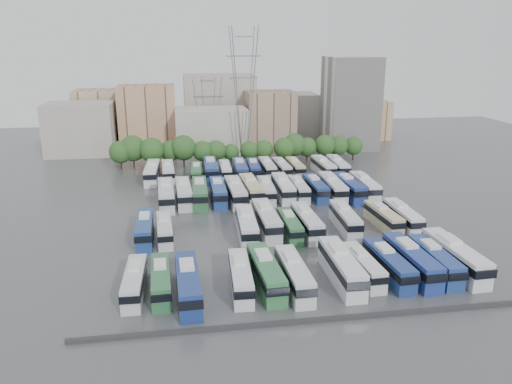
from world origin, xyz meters
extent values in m
plane|color=#424447|center=(0.00, 0.00, 0.00)|extent=(220.00, 220.00, 0.00)
cube|color=#2D2D30|center=(0.00, -33.00, 0.25)|extent=(56.00, 0.50, 0.50)
cylinder|color=black|center=(-29.53, 42.02, 1.15)|extent=(0.36, 0.36, 2.31)
sphere|color=#234C1E|center=(-29.53, 42.02, 4.28)|extent=(5.53, 5.53, 5.53)
cylinder|color=black|center=(-26.57, 42.75, 1.33)|extent=(0.36, 0.36, 2.66)
sphere|color=#234C1E|center=(-26.57, 42.75, 4.94)|extent=(6.38, 6.38, 6.38)
cylinder|color=black|center=(-21.97, 41.25, 1.26)|extent=(0.36, 0.36, 2.53)
sphere|color=#234C1E|center=(-21.97, 41.25, 4.69)|extent=(6.06, 6.06, 6.06)
cylinder|color=black|center=(-17.52, 42.83, 1.08)|extent=(0.36, 0.36, 2.16)
sphere|color=#234C1E|center=(-17.52, 42.83, 4.01)|extent=(5.18, 5.18, 5.18)
cylinder|color=black|center=(-14.28, 41.82, 1.31)|extent=(0.36, 0.36, 2.62)
sphere|color=#234C1E|center=(-14.28, 41.82, 4.86)|extent=(6.28, 6.28, 6.28)
cylinder|color=black|center=(-9.60, 41.32, 1.07)|extent=(0.36, 0.36, 2.15)
sphere|color=#234C1E|center=(-9.60, 41.32, 3.99)|extent=(5.16, 5.16, 5.16)
cylinder|color=black|center=(-6.22, 41.60, 1.07)|extent=(0.36, 0.36, 2.15)
sphere|color=#234C1E|center=(-6.22, 41.60, 3.99)|extent=(5.15, 5.15, 5.15)
cylinder|color=black|center=(-2.40, 42.19, 0.88)|extent=(0.36, 0.36, 1.76)
sphere|color=#234C1E|center=(-2.40, 42.19, 3.27)|extent=(4.23, 4.23, 4.23)
cylinder|color=black|center=(2.25, 41.90, 0.99)|extent=(0.36, 0.36, 1.98)
sphere|color=#234C1E|center=(2.25, 41.90, 3.69)|extent=(4.76, 4.76, 4.76)
cylinder|color=black|center=(5.90, 41.74, 1.01)|extent=(0.36, 0.36, 2.02)
sphere|color=#234C1E|center=(5.90, 41.74, 3.75)|extent=(4.84, 4.84, 4.84)
cylinder|color=black|center=(11.10, 41.17, 1.11)|extent=(0.36, 0.36, 2.21)
sphere|color=#234C1E|center=(11.10, 41.17, 4.11)|extent=(5.31, 5.31, 5.31)
cylinder|color=black|center=(14.14, 42.82, 1.22)|extent=(0.36, 0.36, 2.44)
sphere|color=#234C1E|center=(14.14, 42.82, 4.53)|extent=(5.86, 5.86, 5.86)
cylinder|color=black|center=(17.46, 42.52, 1.04)|extent=(0.36, 0.36, 2.09)
sphere|color=#234C1E|center=(17.46, 42.52, 3.88)|extent=(5.01, 5.01, 5.01)
cylinder|color=black|center=(22.22, 42.59, 1.14)|extent=(0.36, 0.36, 2.27)
sphere|color=#234C1E|center=(22.22, 42.59, 4.22)|extent=(5.46, 5.46, 5.46)
cylinder|color=black|center=(26.02, 42.84, 1.07)|extent=(0.36, 0.36, 2.15)
sphere|color=#234C1E|center=(26.02, 42.84, 3.99)|extent=(5.15, 5.15, 5.15)
cylinder|color=black|center=(30.09, 42.75, 1.01)|extent=(0.36, 0.36, 2.02)
sphere|color=#234C1E|center=(30.09, 42.75, 3.76)|extent=(4.85, 4.85, 4.85)
cube|color=#9E998E|center=(-42.00, 62.00, 7.00)|extent=(18.00, 14.00, 14.00)
cube|color=tan|center=(-24.00, 68.00, 9.00)|extent=(16.00, 12.00, 18.00)
cube|color=#ADA89E|center=(-6.00, 60.00, 6.00)|extent=(20.00, 14.00, 12.00)
cube|color=gray|center=(12.00, 66.00, 8.00)|extent=(14.00, 12.00, 16.00)
cube|color=gray|center=(-2.00, 80.00, 10.00)|extent=(22.00, 16.00, 20.00)
cube|color=tan|center=(-38.00, 78.00, 8.00)|extent=(16.00, 14.00, 16.00)
cube|color=#A39E93|center=(20.00, 78.00, 7.00)|extent=(18.00, 14.00, 14.00)
cube|color=tan|center=(44.00, 72.00, 6.00)|extent=(14.00, 12.00, 12.00)
cube|color=gray|center=(-14.00, 74.00, 5.00)|extent=(12.00, 10.00, 10.00)
cube|color=silver|center=(34.00, 58.00, 13.00)|extent=(14.00, 14.00, 26.00)
cylinder|color=slate|center=(0.00, 48.00, 17.00)|extent=(2.90, 2.91, 33.83)
cylinder|color=slate|center=(0.00, 52.00, 17.00)|extent=(2.90, 2.91, 33.83)
cylinder|color=slate|center=(4.00, 48.00, 17.00)|extent=(2.90, 2.91, 33.83)
cylinder|color=slate|center=(4.00, 52.00, 17.00)|extent=(2.90, 2.91, 33.83)
cube|color=slate|center=(2.00, 50.00, 31.28)|extent=(4.50, 0.30, 0.30)
cube|color=slate|center=(2.00, 50.00, 26.52)|extent=(9.00, 0.30, 0.30)
cube|color=slate|center=(2.00, 50.00, 21.08)|extent=(7.00, 0.30, 0.30)
cube|color=silver|center=(-21.55, -23.09, 1.52)|extent=(2.55, 10.78, 3.04)
cube|color=black|center=(-21.55, -23.23, 2.10)|extent=(2.66, 10.94, 0.89)
cube|color=silver|center=(-21.51, -21.75, 3.23)|extent=(1.59, 2.90, 0.39)
cube|color=#2C683E|center=(-18.32, -23.21, 1.53)|extent=(2.70, 10.89, 3.06)
cube|color=black|center=(-18.32, -23.35, 2.12)|extent=(2.81, 11.06, 0.90)
cube|color=silver|center=(-18.37, -21.86, 3.26)|extent=(1.64, 2.94, 0.40)
cube|color=navy|center=(-14.99, -25.09, 1.76)|extent=(3.02, 12.48, 3.52)
cube|color=black|center=(-14.98, -25.25, 2.43)|extent=(3.14, 12.67, 1.03)
cube|color=silver|center=(-15.04, -23.54, 3.74)|extent=(1.86, 3.36, 0.45)
cube|color=silver|center=(-8.36, -23.94, 1.60)|extent=(2.92, 11.42, 3.21)
cube|color=black|center=(-8.36, -24.08, 2.22)|extent=(3.04, 11.60, 0.94)
cube|color=silver|center=(-8.29, -22.52, 3.42)|extent=(1.74, 3.09, 0.42)
cube|color=#307241|center=(-5.03, -23.58, 1.76)|extent=(3.24, 12.52, 3.51)
cube|color=black|center=(-5.03, -23.74, 2.43)|extent=(3.37, 12.71, 1.03)
cube|color=silver|center=(-5.11, -22.03, 3.74)|extent=(1.92, 3.39, 0.45)
cube|color=silver|center=(-1.57, -24.52, 1.70)|extent=(2.71, 12.01, 3.39)
cube|color=black|center=(-1.56, -24.67, 2.35)|extent=(2.83, 12.20, 1.00)
cube|color=silver|center=(-1.59, -23.02, 3.61)|extent=(1.74, 3.22, 0.44)
cube|color=silver|center=(4.99, -23.61, 1.85)|extent=(2.95, 13.06, 3.69)
cube|color=black|center=(4.99, -23.77, 2.55)|extent=(3.08, 13.26, 1.09)
cube|color=silver|center=(5.01, -21.98, 3.93)|extent=(1.89, 3.50, 0.48)
cube|color=silver|center=(8.17, -23.13, 1.50)|extent=(2.61, 10.69, 3.01)
cube|color=black|center=(8.17, -23.26, 2.08)|extent=(2.72, 10.85, 0.88)
cube|color=silver|center=(8.12, -21.81, 3.20)|extent=(1.60, 2.88, 0.39)
cube|color=navy|center=(11.57, -23.43, 1.66)|extent=(2.96, 11.84, 3.33)
cube|color=black|center=(11.58, -23.58, 2.30)|extent=(3.08, 12.02, 0.98)
cube|color=silver|center=(11.51, -21.96, 3.54)|extent=(1.79, 3.20, 0.43)
cube|color=navy|center=(14.93, -23.20, 1.81)|extent=(3.05, 12.86, 3.63)
cube|color=black|center=(14.93, -23.36, 2.51)|extent=(3.18, 13.06, 1.07)
cube|color=silver|center=(14.89, -21.60, 3.86)|extent=(1.90, 3.46, 0.47)
cube|color=navy|center=(18.22, -23.33, 1.68)|extent=(2.62, 11.85, 3.35)
cube|color=black|center=(18.22, -23.48, 2.32)|extent=(2.74, 12.03, 0.99)
cube|color=silver|center=(18.23, -21.85, 3.57)|extent=(1.70, 3.17, 0.43)
cube|color=silver|center=(21.33, -23.04, 1.88)|extent=(3.22, 13.38, 3.77)
cube|color=black|center=(21.33, -23.20, 2.61)|extent=(3.36, 13.59, 1.11)
cube|color=silver|center=(21.28, -21.37, 4.01)|extent=(1.99, 3.60, 0.49)
cube|color=navy|center=(-21.31, -4.96, 1.64)|extent=(2.66, 11.63, 3.28)
cube|color=black|center=(-21.30, -5.10, 2.27)|extent=(2.78, 11.80, 0.97)
cube|color=silver|center=(-21.33, -3.51, 3.50)|extent=(1.69, 3.12, 0.42)
cube|color=silver|center=(-18.20, -5.42, 1.50)|extent=(2.78, 10.67, 3.00)
cube|color=black|center=(-18.19, -5.55, 2.07)|extent=(2.89, 10.83, 0.88)
cube|color=silver|center=(-18.27, -4.10, 3.19)|extent=(1.64, 2.89, 0.39)
cube|color=silver|center=(-5.17, -6.62, 1.77)|extent=(3.23, 12.61, 3.54)
cube|color=black|center=(-5.18, -6.78, 2.45)|extent=(3.36, 12.81, 1.04)
cube|color=silver|center=(-5.10, -5.06, 3.77)|extent=(1.92, 3.41, 0.46)
cube|color=silver|center=(-1.61, -4.62, 1.86)|extent=(2.93, 13.15, 3.72)
cube|color=black|center=(-1.61, -4.78, 2.57)|extent=(3.07, 13.35, 1.09)
cube|color=silver|center=(-1.63, -2.98, 3.96)|extent=(1.90, 3.52, 0.48)
cube|color=#2C6739|center=(1.83, -6.88, 1.52)|extent=(2.39, 10.76, 3.04)
cube|color=black|center=(1.83, -7.01, 2.10)|extent=(2.50, 10.92, 0.89)
cube|color=silver|center=(1.84, -5.54, 3.24)|extent=(1.55, 2.88, 0.39)
cube|color=silver|center=(4.78, -6.29, 1.73)|extent=(2.74, 12.22, 3.45)
cube|color=black|center=(4.78, -6.44, 2.39)|extent=(2.86, 12.40, 1.02)
cube|color=silver|center=(4.76, -4.76, 3.68)|extent=(1.77, 3.27, 0.45)
cube|color=silver|center=(11.57, -5.64, 1.68)|extent=(3.13, 12.00, 3.37)
cube|color=black|center=(11.56, -5.79, 2.33)|extent=(3.26, 12.18, 0.99)
cube|color=silver|center=(11.65, -4.16, 3.58)|extent=(1.84, 3.25, 0.44)
cube|color=#C8BC89|center=(18.32, -5.60, 1.56)|extent=(2.90, 11.09, 3.11)
cube|color=black|center=(18.33, -5.74, 2.15)|extent=(3.02, 11.26, 0.92)
cube|color=silver|center=(18.25, -4.23, 3.31)|extent=(1.71, 3.01, 0.40)
cube|color=white|center=(21.62, -5.92, 1.65)|extent=(2.67, 11.71, 3.31)
cube|color=black|center=(21.62, -6.06, 2.29)|extent=(2.79, 11.89, 0.97)
cube|color=silver|center=(21.65, -4.46, 3.52)|extent=(1.71, 3.14, 0.43)
cube|color=silver|center=(-18.19, 12.14, 1.88)|extent=(3.31, 13.35, 3.75)
cube|color=black|center=(-18.19, 11.97, 2.59)|extent=(3.45, 13.55, 1.10)
cube|color=silver|center=(-18.26, 13.79, 4.00)|extent=(2.01, 3.60, 0.49)
cube|color=silver|center=(-14.85, 12.97, 1.81)|extent=(3.18, 12.89, 3.63)
cube|color=black|center=(-14.84, 12.81, 2.51)|extent=(3.31, 13.09, 1.07)
cube|color=silver|center=(-14.90, 14.56, 3.86)|extent=(1.94, 3.48, 0.47)
cube|color=#2B6638|center=(-11.74, 12.61, 1.83)|extent=(3.07, 13.01, 3.67)
cube|color=black|center=(-11.74, 12.45, 2.53)|extent=(3.21, 13.20, 1.08)
cube|color=silver|center=(-11.70, 14.23, 3.90)|extent=(1.92, 3.50, 0.47)
cube|color=navy|center=(-8.14, 12.94, 1.74)|extent=(2.67, 12.33, 3.49)
cube|color=black|center=(-8.14, 12.79, 2.41)|extent=(2.79, 12.51, 1.03)
cube|color=silver|center=(-8.13, 14.48, 3.72)|extent=(1.76, 3.29, 0.45)
cube|color=silver|center=(-4.83, 11.59, 1.87)|extent=(3.14, 13.29, 3.75)
cube|color=black|center=(-4.82, 11.42, 2.59)|extent=(3.28, 13.49, 1.10)
cube|color=silver|center=(-4.87, 13.24, 3.99)|extent=(1.96, 3.57, 0.48)
cube|color=#C1B885|center=(-1.56, 13.26, 1.85)|extent=(3.25, 13.13, 3.69)
cube|color=black|center=(-1.55, 13.10, 2.55)|extent=(3.39, 13.33, 1.09)
cube|color=silver|center=(-1.62, 14.89, 3.93)|extent=(1.97, 3.54, 0.48)
cube|color=silver|center=(1.45, 12.94, 1.64)|extent=(2.96, 11.65, 3.27)
cube|color=black|center=(1.44, 12.79, 2.26)|extent=(3.08, 11.83, 0.96)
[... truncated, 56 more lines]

